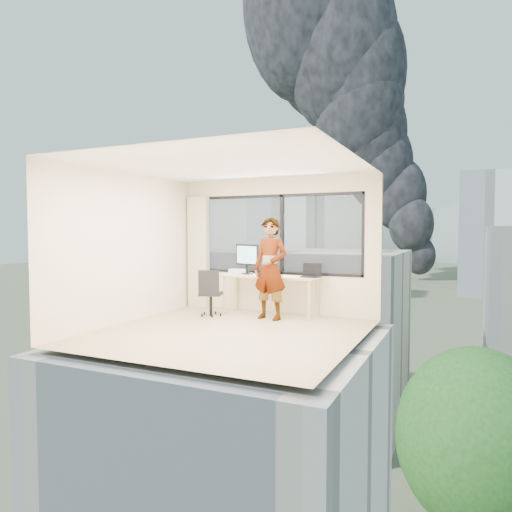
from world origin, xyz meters
The scene contains 25 objects.
floor centered at (0.00, 0.00, 0.00)m, with size 4.00×4.00×0.01m, color tan.
ceiling centered at (0.00, 0.00, 2.60)m, with size 4.00×4.00×0.01m, color white.
wall_front centered at (0.00, -2.00, 1.30)m, with size 4.00×0.01×2.60m, color beige.
wall_left centered at (-2.00, 0.00, 1.30)m, with size 0.01×4.00×2.60m, color beige.
wall_right centered at (2.00, 0.00, 1.30)m, with size 0.01×4.00×2.60m, color beige.
window_wall centered at (0.05, 2.00, 1.52)m, with size 3.30×0.16×1.55m, color black, non-canonical shape.
curtain centered at (-1.72, 1.88, 1.15)m, with size 0.45×0.14×2.30m, color beige.
desk centered at (0.00, 1.66, 0.38)m, with size 1.80×0.60×0.75m, color #C6B284.
chair centered at (-0.96, 1.08, 0.45)m, with size 0.45×0.45×0.89m, color black, non-canonical shape.
person centered at (0.17, 1.25, 0.92)m, with size 0.67×0.44×1.83m, color #2D2D33.
monitor centered at (-0.52, 1.72, 1.04)m, with size 0.59×0.13×0.59m, color black, non-canonical shape.
game_console centered at (-0.80, 1.90, 0.79)m, with size 0.33×0.28×0.08m, color white.
laptop centered at (0.80, 1.64, 0.86)m, with size 0.35×0.38×0.23m, color black, non-canonical shape.
cellphone centered at (0.23, 1.56, 0.76)m, with size 0.12×0.05×0.01m, color black.
pen_cup centered at (0.10, 1.62, 0.80)m, with size 0.08×0.08×0.10m, color black.
handbag centered at (0.80, 1.86, 0.84)m, with size 0.25×0.12×0.19m, color #0D5245.
exterior_ground centered at (0.00, 120.00, -14.00)m, with size 400.00×400.00×0.04m, color #515B3D.
near_bldg_a centered at (-9.00, 30.00, -7.00)m, with size 16.00×12.00×14.00m, color beige.
far_tower_a centered at (-35.00, 95.00, 0.00)m, with size 14.00×14.00×28.00m, color silver.
far_tower_b centered at (8.00, 120.00, 1.00)m, with size 13.00×13.00×30.00m, color silver.
far_tower_d centered at (-60.00, 150.00, -3.00)m, with size 16.00×14.00×22.00m, color silver.
hill_a centered at (-120.00, 320.00, -14.00)m, with size 288.00×216.00×90.00m, color slate.
tree_a centered at (-16.00, 22.00, -10.00)m, with size 7.00×7.00×8.00m, color #1F4D19, non-canonical shape.
tree_b centered at (4.00, 18.00, -9.50)m, with size 7.60×7.60×9.00m, color #1F4D19, non-canonical shape.
smoke_plume_a centered at (-10.00, 150.00, 39.00)m, with size 40.00×24.00×90.00m, color black, non-canonical shape.
Camera 1 is at (3.37, -6.37, 1.57)m, focal length 32.41 mm.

